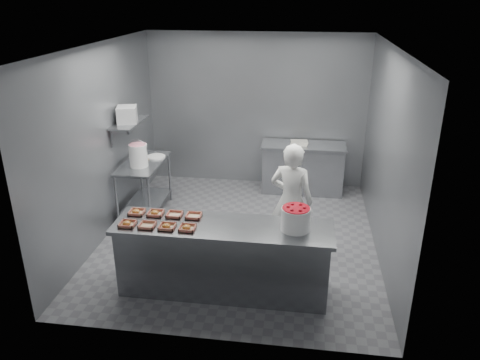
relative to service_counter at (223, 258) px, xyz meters
name	(u,v)px	position (x,y,z in m)	size (l,w,h in m)	color
floor	(239,237)	(0.00, 1.35, -0.45)	(4.50, 4.50, 0.00)	#4C4C51
ceiling	(239,46)	(0.00, 1.35, 2.35)	(4.50, 4.50, 0.00)	white
wall_back	(256,111)	(0.00, 3.60, 0.95)	(4.00, 0.04, 2.80)	slate
wall_left	(103,143)	(-2.00, 1.35, 0.95)	(0.04, 4.50, 2.80)	slate
wall_right	(386,156)	(2.00, 1.35, 0.95)	(0.04, 4.50, 2.80)	slate
service_counter	(223,258)	(0.00, 0.00, 0.00)	(2.60, 0.70, 0.90)	slate
prep_table	(144,180)	(-1.65, 1.95, 0.14)	(0.60, 1.20, 0.90)	slate
back_counter	(303,168)	(0.90, 3.25, 0.00)	(1.50, 0.60, 0.90)	slate
wall_shelf	(129,123)	(-1.82, 1.95, 1.10)	(0.35, 0.90, 0.03)	slate
tray_0	(127,224)	(-1.11, -0.16, 0.47)	(0.19, 0.18, 0.06)	tan
tray_1	(147,225)	(-0.87, -0.16, 0.47)	(0.19, 0.18, 0.04)	tan
tray_2	(167,226)	(-0.63, -0.16, 0.47)	(0.19, 0.18, 0.06)	tan
tray_3	(187,228)	(-0.39, -0.16, 0.47)	(0.19, 0.18, 0.06)	tan
tray_4	(137,212)	(-1.11, 0.16, 0.47)	(0.19, 0.18, 0.06)	tan
tray_5	(155,213)	(-0.87, 0.16, 0.47)	(0.19, 0.18, 0.06)	tan
tray_6	(175,215)	(-0.63, 0.16, 0.47)	(0.19, 0.18, 0.04)	tan
tray_7	(194,216)	(-0.39, 0.16, 0.47)	(0.19, 0.18, 0.04)	tan
worker	(291,201)	(0.77, 1.00, 0.36)	(0.59, 0.39, 1.63)	white
strawberry_tub	(296,218)	(0.84, 0.02, 0.60)	(0.34, 0.34, 0.28)	white
glaze_bucket	(138,155)	(-1.64, 1.77, 0.64)	(0.30, 0.28, 0.43)	white
bucket_lid	(156,157)	(-1.51, 2.21, 0.46)	(0.30, 0.30, 0.02)	white
rag	(150,158)	(-1.59, 2.14, 0.46)	(0.13, 0.11, 0.02)	#CCB28C
appliance	(127,115)	(-1.82, 1.91, 1.24)	(0.29, 0.33, 0.25)	gray
paper_stack	(299,143)	(0.81, 3.25, 0.48)	(0.30, 0.22, 0.06)	silver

